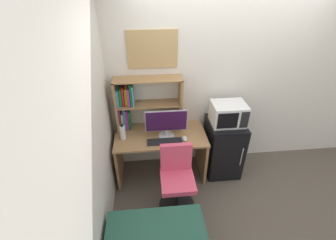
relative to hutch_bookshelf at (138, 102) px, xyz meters
name	(u,v)px	position (x,y,z in m)	size (l,w,h in m)	color
wall_back	(253,82)	(1.60, 0.13, 0.16)	(6.40, 0.04, 2.60)	silver
wall_left	(79,179)	(-0.42, -1.49, 0.16)	(0.04, 4.40, 2.60)	silver
desk	(161,147)	(0.27, -0.20, -0.63)	(1.24, 0.63, 0.73)	#997047
hutch_bookshelf	(138,102)	(0.00, 0.00, 0.00)	(0.88, 0.25, 0.74)	#997047
monitor	(166,123)	(0.35, -0.24, -0.19)	(0.56, 0.21, 0.39)	#B7B7BC
keyboard	(165,142)	(0.31, -0.37, -0.40)	(0.46, 0.13, 0.02)	black
computer_mouse	(185,138)	(0.58, -0.34, -0.39)	(0.06, 0.11, 0.04)	silver
water_bottle	(123,132)	(-0.22, -0.24, -0.31)	(0.07, 0.07, 0.22)	silver
mini_fridge	(223,147)	(1.19, -0.18, -0.71)	(0.49, 0.57, 0.84)	black
microwave	(228,114)	(1.19, -0.18, -0.14)	(0.45, 0.36, 0.29)	silver
desk_chair	(177,182)	(0.43, -0.78, -0.73)	(0.46, 0.46, 0.90)	black
wall_corkboard	(152,49)	(0.21, 0.10, 0.66)	(0.62, 0.02, 0.46)	tan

